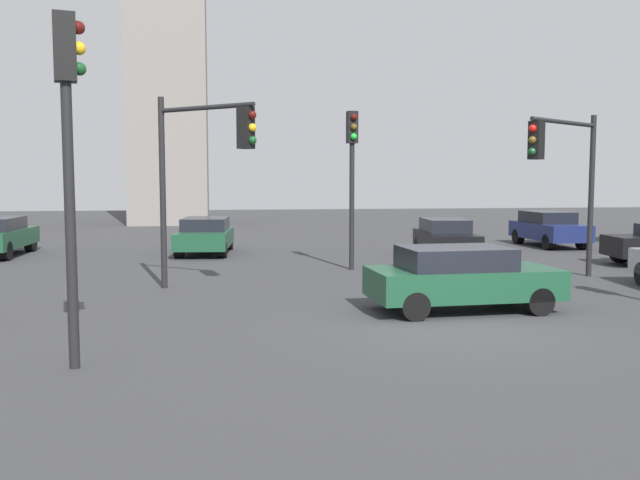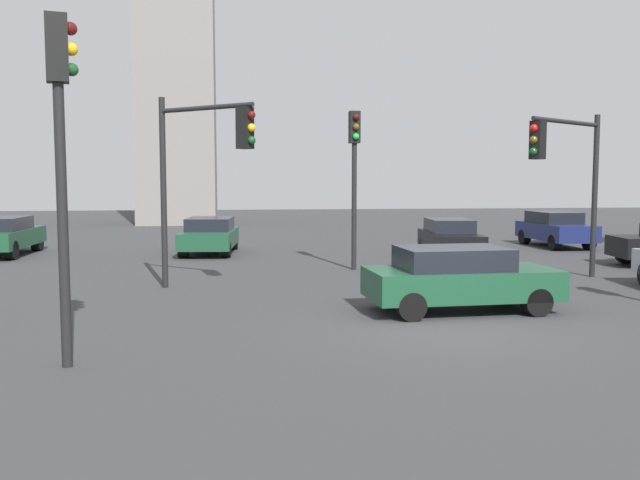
{
  "view_description": "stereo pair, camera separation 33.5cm",
  "coord_description": "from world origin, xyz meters",
  "px_view_note": "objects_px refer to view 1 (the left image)",
  "views": [
    {
      "loc": [
        -4.5,
        -12.67,
        2.89
      ],
      "look_at": [
        -1.95,
        4.97,
        1.3
      ],
      "focal_mm": 38.23,
      "sensor_mm": 36.0,
      "label": 1
    },
    {
      "loc": [
        -4.17,
        -12.71,
        2.89
      ],
      "look_at": [
        -1.95,
        4.97,
        1.3
      ],
      "focal_mm": 38.23,
      "sensor_mm": 36.0,
      "label": 2
    }
  ],
  "objects_px": {
    "traffic_light_2": "(352,160)",
    "traffic_light_0": "(68,124)",
    "traffic_light_3": "(203,155)",
    "car_3": "(445,237)",
    "car_5": "(549,228)",
    "car_2": "(461,277)",
    "traffic_light_1": "(565,162)",
    "car_4": "(205,235)"
  },
  "relations": [
    {
      "from": "traffic_light_2",
      "to": "traffic_light_0",
      "type": "bearing_deg",
      "value": -35.24
    },
    {
      "from": "traffic_light_3",
      "to": "car_3",
      "type": "distance_m",
      "value": 11.71
    },
    {
      "from": "car_5",
      "to": "car_2",
      "type": "bearing_deg",
      "value": -34.13
    },
    {
      "from": "traffic_light_2",
      "to": "car_3",
      "type": "xyz_separation_m",
      "value": [
        4.25,
        3.36,
        -2.78
      ]
    },
    {
      "from": "traffic_light_3",
      "to": "car_3",
      "type": "bearing_deg",
      "value": 79.02
    },
    {
      "from": "traffic_light_1",
      "to": "car_2",
      "type": "height_order",
      "value": "traffic_light_1"
    },
    {
      "from": "traffic_light_1",
      "to": "traffic_light_2",
      "type": "distance_m",
      "value": 6.36
    },
    {
      "from": "car_3",
      "to": "car_5",
      "type": "bearing_deg",
      "value": 122.97
    },
    {
      "from": "car_2",
      "to": "car_3",
      "type": "xyz_separation_m",
      "value": [
        3.17,
        10.46,
        -0.01
      ]
    },
    {
      "from": "traffic_light_0",
      "to": "car_2",
      "type": "bearing_deg",
      "value": 12.24
    },
    {
      "from": "car_4",
      "to": "traffic_light_1",
      "type": "bearing_deg",
      "value": 53.81
    },
    {
      "from": "traffic_light_1",
      "to": "car_4",
      "type": "xyz_separation_m",
      "value": [
        -10.14,
        8.91,
        -2.65
      ]
    },
    {
      "from": "traffic_light_3",
      "to": "car_4",
      "type": "height_order",
      "value": "traffic_light_3"
    },
    {
      "from": "traffic_light_3",
      "to": "car_5",
      "type": "bearing_deg",
      "value": 74.86
    },
    {
      "from": "traffic_light_0",
      "to": "car_4",
      "type": "distance_m",
      "value": 16.5
    },
    {
      "from": "car_2",
      "to": "car_5",
      "type": "distance_m",
      "value": 16.02
    },
    {
      "from": "car_4",
      "to": "traffic_light_2",
      "type": "bearing_deg",
      "value": 46.0
    },
    {
      "from": "traffic_light_3",
      "to": "car_3",
      "type": "height_order",
      "value": "traffic_light_3"
    },
    {
      "from": "car_4",
      "to": "traffic_light_3",
      "type": "bearing_deg",
      "value": 6.36
    },
    {
      "from": "traffic_light_2",
      "to": "traffic_light_3",
      "type": "distance_m",
      "value": 5.96
    },
    {
      "from": "traffic_light_1",
      "to": "car_5",
      "type": "distance_m",
      "value": 11.0
    },
    {
      "from": "car_4",
      "to": "car_5",
      "type": "distance_m",
      "value": 14.65
    },
    {
      "from": "traffic_light_0",
      "to": "car_5",
      "type": "height_order",
      "value": "traffic_light_0"
    },
    {
      "from": "traffic_light_1",
      "to": "traffic_light_3",
      "type": "distance_m",
      "value": 9.95
    },
    {
      "from": "traffic_light_0",
      "to": "car_3",
      "type": "bearing_deg",
      "value": 39.61
    },
    {
      "from": "traffic_light_0",
      "to": "traffic_light_1",
      "type": "xyz_separation_m",
      "value": [
        11.73,
        7.24,
        -0.33
      ]
    },
    {
      "from": "traffic_light_3",
      "to": "car_5",
      "type": "distance_m",
      "value": 17.84
    },
    {
      "from": "traffic_light_2",
      "to": "car_5",
      "type": "height_order",
      "value": "traffic_light_2"
    },
    {
      "from": "car_3",
      "to": "car_5",
      "type": "height_order",
      "value": "car_5"
    },
    {
      "from": "traffic_light_2",
      "to": "car_2",
      "type": "xyz_separation_m",
      "value": [
        1.08,
        -7.1,
        -2.77
      ]
    },
    {
      "from": "traffic_light_0",
      "to": "car_5",
      "type": "xyz_separation_m",
      "value": [
        16.23,
        16.94,
        -2.92
      ]
    },
    {
      "from": "traffic_light_2",
      "to": "car_4",
      "type": "relative_size",
      "value": 1.11
    },
    {
      "from": "traffic_light_1",
      "to": "car_3",
      "type": "relative_size",
      "value": 1.08
    },
    {
      "from": "traffic_light_0",
      "to": "car_3",
      "type": "xyz_separation_m",
      "value": [
        10.61,
        14.0,
        -2.98
      ]
    },
    {
      "from": "traffic_light_2",
      "to": "car_5",
      "type": "relative_size",
      "value": 1.2
    },
    {
      "from": "car_5",
      "to": "traffic_light_3",
      "type": "bearing_deg",
      "value": -55.79
    },
    {
      "from": "traffic_light_2",
      "to": "car_3",
      "type": "distance_m",
      "value": 6.09
    },
    {
      "from": "traffic_light_1",
      "to": "traffic_light_3",
      "type": "height_order",
      "value": "traffic_light_3"
    },
    {
      "from": "traffic_light_2",
      "to": "car_5",
      "type": "xyz_separation_m",
      "value": [
        9.87,
        6.29,
        -2.72
      ]
    },
    {
      "from": "traffic_light_0",
      "to": "car_2",
      "type": "distance_m",
      "value": 8.75
    },
    {
      "from": "traffic_light_0",
      "to": "traffic_light_1",
      "type": "height_order",
      "value": "traffic_light_0"
    },
    {
      "from": "traffic_light_1",
      "to": "car_5",
      "type": "height_order",
      "value": "traffic_light_1"
    }
  ]
}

